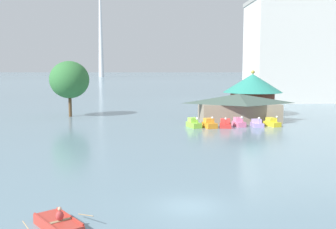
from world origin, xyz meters
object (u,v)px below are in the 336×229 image
Objects in this scene: boathouse at (238,107)px; shoreline_tree_tall_left at (69,80)px; pedal_boat_orange at (209,124)px; distant_broadcast_tower at (100,9)px; background_building_block at (296,51)px; rowboat_with_rower at (58,224)px; pedal_boat_pink at (239,123)px; pedal_boat_red at (225,124)px; pedal_boat_lavender at (257,124)px; pedal_boat_yellow at (272,123)px; green_roof_pavilion at (252,91)px; pedal_boat_lime at (194,124)px.

shoreline_tree_tall_left is at bearing 164.93° from boathouse.
pedal_boat_orange is 0.02× the size of distant_broadcast_tower.
background_building_block reaches higher than pedal_boat_orange.
pedal_boat_pink is (18.62, 37.79, 0.26)m from rowboat_with_rower.
shoreline_tree_tall_left reaches higher than pedal_boat_red.
pedal_boat_orange is at bearing -84.02° from pedal_boat_lavender.
boathouse reaches higher than pedal_boat_pink.
pedal_boat_red is at bearing -60.96° from rowboat_with_rower.
pedal_boat_orange is 9.97m from pedal_boat_yellow.
rowboat_with_rower is 0.33× the size of green_roof_pavilion.
pedal_boat_yellow is at bearing -54.89° from boathouse.
pedal_boat_orange is at bearing -86.50° from pedal_boat_pink.
distant_broadcast_tower reaches higher than pedal_boat_yellow.
pedal_boat_pink reaches higher than pedal_boat_lavender.
distant_broadcast_tower reaches higher than pedal_boat_orange.
green_roof_pavilion is 1.11× the size of shoreline_tree_tall_left.
distant_broadcast_tower reaches higher than shoreline_tree_tall_left.
pedal_boat_lime is at bearing -142.03° from boathouse.
pedal_boat_yellow is 0.23× the size of boathouse.
pedal_boat_lavender is 6.58m from boathouse.
pedal_boat_lime is at bearing -83.73° from pedal_boat_red.
shoreline_tree_tall_left is at bearing -126.99° from pedal_boat_pink.
boathouse is at bearing -79.59° from distant_broadcast_tower.
pedal_boat_lavender is at bearing 106.12° from pedal_boat_red.
pedal_boat_lime reaches higher than pedal_boat_red.
shoreline_tree_tall_left is (-29.47, 7.93, 4.34)m from boathouse.
pedal_boat_lavender is at bearing -76.23° from boathouse.
pedal_boat_pink is at bearing -106.47° from pedal_boat_yellow.
pedal_boat_orange is 0.28× the size of shoreline_tree_tall_left.
background_building_block is (23.19, 46.57, 13.15)m from pedal_boat_lavender.
shoreline_tree_tall_left is 0.06× the size of distant_broadcast_tower.
pedal_boat_yellow is at bearing -22.09° from shoreline_tree_tall_left.
distant_broadcast_tower is at bearing -160.94° from pedal_boat_red.
rowboat_with_rower is 0.02× the size of distant_broadcast_tower.
shoreline_tree_tall_left is (-23.54, 14.86, 6.19)m from pedal_boat_orange.
green_roof_pavilion reaches higher than boathouse.
green_roof_pavilion is at bearing 121.37° from pedal_boat_lime.
boathouse is at bearing -116.85° from green_roof_pavilion.
green_roof_pavilion is (13.07, 15.97, 3.91)m from pedal_boat_lime.
shoreline_tree_tall_left is (-34.30, -1.60, 2.28)m from green_roof_pavilion.
pedal_boat_pink reaches higher than rowboat_with_rower.
pedal_boat_yellow is at bearing 82.14° from pedal_boat_orange.
boathouse is at bearing -15.07° from shoreline_tree_tall_left.
shoreline_tree_tall_left reaches higher than pedal_boat_lime.
pedal_boat_pink is (4.71, 1.24, -0.02)m from pedal_boat_orange.
shoreline_tree_tall_left is at bearing -114.79° from pedal_boat_lavender.
green_roof_pavilion is at bearing -78.59° from distant_broadcast_tower.
boathouse reaches higher than pedal_boat_lime.
pedal_boat_red is at bearing -77.40° from pedal_boat_pink.
shoreline_tree_tall_left is at bearing -129.22° from pedal_boat_yellow.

